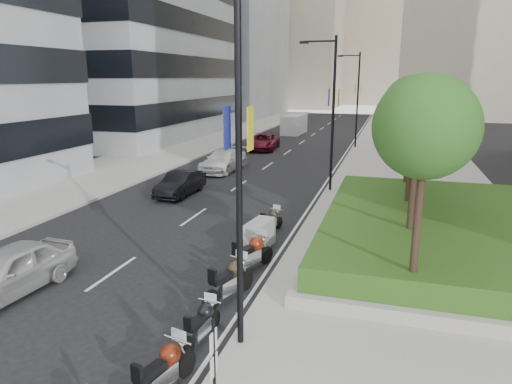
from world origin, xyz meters
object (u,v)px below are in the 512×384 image
at_px(parking_sign, 214,370).
at_px(car_d, 263,142).
at_px(lamp_post_1, 331,107).
at_px(motorcycle_5, 259,236).
at_px(motorcycle_4, 251,254).
at_px(motorcycle_1, 163,371).
at_px(motorcycle_6, 271,221).
at_px(car_b, 180,184).
at_px(lamp_post_2, 356,95).
at_px(motorcycle_2, 202,324).
at_px(lamp_post_0, 232,151).
at_px(car_a, 8,271).
at_px(motorcycle_3, 230,280).
at_px(car_c, 224,160).
at_px(delivery_van, 294,125).

bearing_deg(parking_sign, car_d, 104.28).
bearing_deg(lamp_post_1, motorcycle_5, -97.39).
distance_m(lamp_post_1, motorcycle_5, 11.30).
bearing_deg(lamp_post_1, motorcycle_4, -94.57).
distance_m(motorcycle_1, motorcycle_6, 11.03).
relative_size(motorcycle_5, car_b, 0.47).
bearing_deg(lamp_post_2, parking_sign, -89.01).
distance_m(lamp_post_2, motorcycle_2, 35.38).
bearing_deg(motorcycle_2, car_d, 18.46).
xyz_separation_m(lamp_post_0, car_a, (-7.82, 0.69, -4.29)).
xyz_separation_m(parking_sign, motorcycle_3, (-1.62, 5.35, -0.81)).
xyz_separation_m(lamp_post_1, car_a, (-7.82, -16.31, -4.29)).
relative_size(motorcycle_4, motorcycle_6, 1.15).
bearing_deg(car_b, car_a, -87.76).
distance_m(lamp_post_1, car_d, 17.49).
relative_size(car_a, car_b, 1.08).
bearing_deg(motorcycle_5, car_b, 51.81).
distance_m(motorcycle_3, motorcycle_6, 6.47).
xyz_separation_m(lamp_post_0, motorcycle_6, (-1.37, 8.81, -4.53)).
distance_m(motorcycle_6, car_b, 8.39).
distance_m(lamp_post_2, parking_sign, 38.18).
relative_size(motorcycle_1, motorcycle_5, 1.10).
height_order(motorcycle_4, motorcycle_6, motorcycle_4).
bearing_deg(motorcycle_6, motorcycle_1, -161.62).
height_order(lamp_post_2, motorcycle_3, lamp_post_2).
bearing_deg(car_c, motorcycle_4, -63.00).
relative_size(lamp_post_1, motorcycle_6, 4.61).
distance_m(motorcycle_2, motorcycle_5, 6.81).
xyz_separation_m(lamp_post_0, motorcycle_1, (-0.86, -2.21, -4.48)).
height_order(lamp_post_0, motorcycle_1, lamp_post_0).
relative_size(motorcycle_3, delivery_van, 0.43).
height_order(motorcycle_6, car_b, car_b).
height_order(lamp_post_0, motorcycle_2, lamp_post_0).
bearing_deg(car_d, car_a, -93.72).
relative_size(motorcycle_5, car_d, 0.37).
height_order(motorcycle_2, car_a, car_a).
bearing_deg(motorcycle_4, motorcycle_2, -154.97).
height_order(motorcycle_5, car_a, car_a).
height_order(parking_sign, car_c, parking_sign).
bearing_deg(car_b, lamp_post_1, 22.54).
relative_size(lamp_post_1, motorcycle_1, 4.15).
bearing_deg(car_b, delivery_van, 90.54).
relative_size(lamp_post_2, car_c, 1.68).
distance_m(lamp_post_2, motorcycle_4, 30.69).
height_order(lamp_post_2, parking_sign, lamp_post_2).
bearing_deg(delivery_van, car_c, -87.58).
bearing_deg(motorcycle_6, lamp_post_0, -155.46).
bearing_deg(lamp_post_0, motorcycle_6, 98.84).
distance_m(lamp_post_0, car_d, 33.15).
height_order(motorcycle_3, car_d, car_d).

